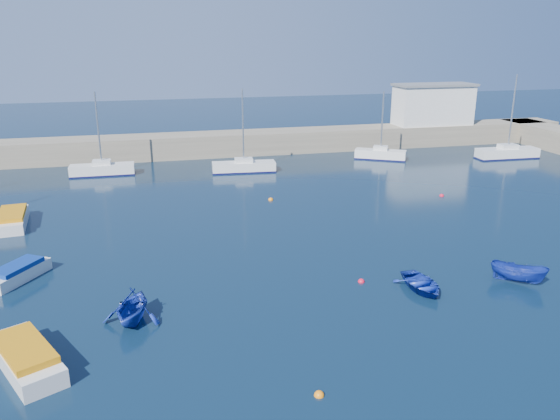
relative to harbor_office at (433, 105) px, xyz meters
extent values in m
plane|color=#0B1E32|center=(-30.00, -46.00, -5.10)|extent=(220.00, 220.00, 0.00)
cube|color=gray|center=(-30.00, 0.00, -3.80)|extent=(96.00, 4.50, 2.60)
cube|color=silver|center=(0.00, 0.00, 0.00)|extent=(10.00, 4.00, 5.00)
cube|color=silver|center=(-41.56, -7.40, -4.53)|extent=(6.45, 1.89, 1.13)
cylinder|color=#B7BABC|center=(-41.56, -7.40, -0.28)|extent=(0.17, 0.17, 7.38)
cube|color=silver|center=(-27.09, -9.55, -4.57)|extent=(6.76, 2.39, 1.06)
cylinder|color=#B7BABC|center=(-27.09, -9.55, -0.23)|extent=(0.15, 0.15, 7.62)
cube|color=silver|center=(-10.48, -7.34, -4.54)|extent=(5.84, 4.37, 1.12)
cylinder|color=#B7BABC|center=(-10.48, -7.34, -0.64)|extent=(0.17, 0.17, 6.69)
cube|color=silver|center=(4.30, -10.42, -4.51)|extent=(7.41, 2.30, 1.19)
cylinder|color=#B7BABC|center=(4.30, -10.42, 0.31)|extent=(0.17, 0.17, 8.45)
cube|color=silver|center=(-42.80, -42.71, -4.68)|extent=(3.94, 5.40, 0.84)
cube|color=#C77A0B|center=(-42.80, -42.71, -4.10)|extent=(3.28, 4.22, 0.31)
cube|color=silver|center=(-44.93, -32.91, -4.74)|extent=(3.38, 4.13, 0.72)
cube|color=navy|center=(-44.93, -32.91, -4.25)|extent=(2.77, 3.25, 0.27)
cube|color=silver|center=(-47.27, -22.27, -4.69)|extent=(2.42, 5.58, 0.81)
cube|color=#C77A0B|center=(-47.27, -22.27, -4.14)|extent=(2.19, 4.22, 0.30)
imported|color=#162C98|center=(-22.53, -39.92, -4.75)|extent=(2.53, 3.47, 0.71)
imported|color=#162C98|center=(-38.36, -39.71, -4.22)|extent=(3.73, 4.03, 1.76)
imported|color=#162C98|center=(-16.64, -40.46, -4.49)|extent=(3.11, 3.00, 1.21)
sphere|color=orange|center=(-31.12, -47.63, -5.10)|extent=(0.42, 0.42, 0.42)
sphere|color=red|center=(-25.43, -38.13, -5.10)|extent=(0.40, 0.40, 0.40)
sphere|color=orange|center=(-26.73, -20.48, -5.10)|extent=(0.44, 0.44, 0.44)
sphere|color=red|center=(-11.50, -23.03, -5.10)|extent=(0.41, 0.41, 0.41)
camera|label=1|loc=(-37.16, -65.21, 8.59)|focal=35.00mm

